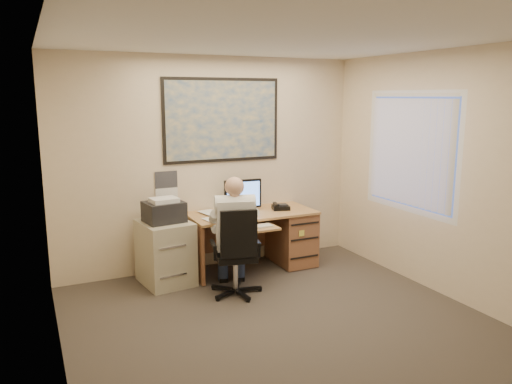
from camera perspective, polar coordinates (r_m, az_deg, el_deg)
name	(u,v)px	position (r m, az deg, el deg)	size (l,w,h in m)	color
room_shell	(298,194)	(4.40, 4.88, -0.28)	(4.00, 4.50, 2.70)	#3C352E
desk	(274,232)	(6.58, 2.07, -4.60)	(1.60, 0.97, 1.14)	tan
world_map	(222,120)	(6.41, -3.87, 8.19)	(1.56, 0.03, 1.06)	#1E4C93
wall_calendar	(167,188)	(6.28, -10.19, 0.45)	(0.28, 0.01, 0.42)	white
window_blinds	(410,152)	(6.17, 17.22, 4.37)	(0.06, 1.40, 1.30)	beige
filing_cabinet	(165,247)	(6.03, -10.33, -6.17)	(0.62, 0.71, 1.04)	#B8B194
office_chair	(238,270)	(5.64, -2.08, -8.85)	(0.72, 0.72, 1.02)	black
person	(234,236)	(5.59, -2.51, -5.04)	(0.57, 0.81, 1.33)	white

